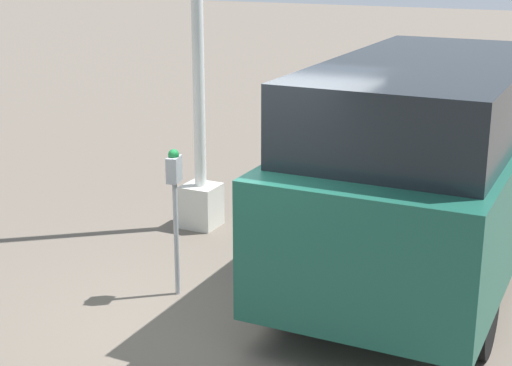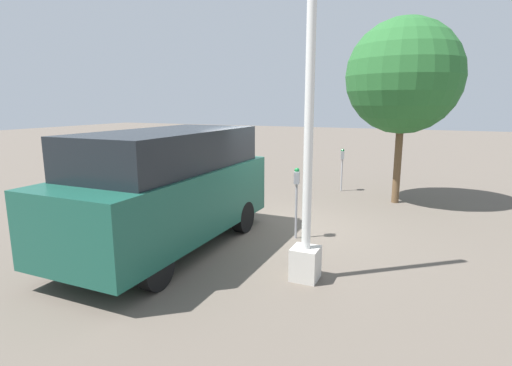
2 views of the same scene
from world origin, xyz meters
The scene contains 4 objects.
ground_plane centered at (0.00, 0.00, 0.00)m, with size 80.00×80.00×0.00m, color #60564C.
parking_meter_near centered at (0.45, 0.67, 1.14)m, with size 0.22×0.15×1.55m.
lamp_post centered at (2.35, 1.46, 1.55)m, with size 0.44×0.44×5.24m.
parked_van centered at (2.05, -1.47, 1.27)m, with size 5.08×2.05×2.37m.
Camera 1 is at (-5.93, -3.31, 3.48)m, focal length 55.00 mm.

